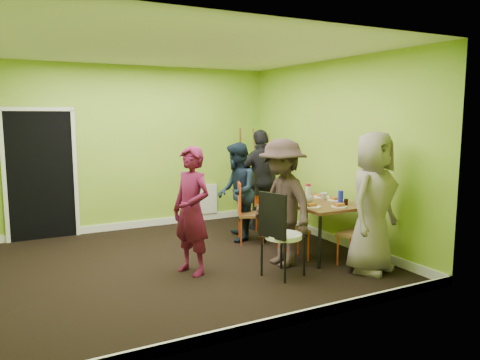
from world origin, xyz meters
The scene contains 28 objects.
ground centered at (0.00, 0.00, 0.00)m, with size 5.00×5.00×0.00m, color black.
room_walls centered at (-0.02, 0.04, 0.99)m, with size 5.04×4.54×2.82m.
dining_table centered at (1.90, -0.34, 0.70)m, with size 0.90×1.50×0.75m.
chair_left_far centered at (1.27, 0.51, 0.53)m, with size 0.51×0.51×0.95m.
chair_left_near centered at (1.37, -0.53, 0.49)m, with size 0.42×0.41×0.87m.
chair_back_end centered at (1.93, 1.05, 0.71)m, with size 0.42×0.49×1.01m.
chair_front_end centered at (2.03, -1.21, 0.51)m, with size 0.47×0.48×0.91m.
chair_bentwood centered at (0.88, -1.06, 0.59)m, with size 0.52×0.51×1.06m.
easel centered at (2.20, 1.96, 0.86)m, with size 0.70×0.66×1.74m.
plate_near_left centered at (1.73, 0.10, 0.76)m, with size 0.24×0.24×0.01m, color white.
plate_near_right centered at (1.59, -0.73, 0.76)m, with size 0.25×0.25×0.01m, color white.
plate_far_back centered at (1.84, 0.17, 0.76)m, with size 0.25×0.25×0.01m, color white.
plate_far_front centered at (1.92, -0.91, 0.76)m, with size 0.21×0.21×0.01m, color white.
plate_wall_back centered at (2.18, -0.19, 0.76)m, with size 0.25×0.25×0.01m, color white.
plate_wall_front centered at (2.20, -0.49, 0.76)m, with size 0.24×0.24×0.01m, color white.
thermos centered at (1.85, -0.30, 0.85)m, with size 0.08×0.08×0.21m, color white.
blue_bottle centered at (2.09, -0.73, 0.84)m, with size 0.07×0.07×0.19m, color #1A25C5.
orange_bottle centered at (1.86, -0.21, 0.79)m, with size 0.04×0.04×0.08m, color #D84214.
glass_mid centered at (1.82, -0.13, 0.80)m, with size 0.06×0.06×0.09m, color black.
glass_back centered at (1.93, 0.06, 0.80)m, with size 0.06×0.06×0.10m, color black.
glass_front centered at (2.09, -0.84, 0.79)m, with size 0.06×0.06×0.09m, color black.
cup_a centered at (1.75, -0.45, 0.80)m, with size 0.12×0.12×0.09m, color white.
cup_b centered at (2.09, -0.35, 0.80)m, with size 0.10×0.10×0.10m, color white.
person_standing centered at (0.00, -0.43, 0.80)m, with size 0.58×0.38×1.60m, color #590F31.
person_left_far centered at (1.22, 0.72, 0.77)m, with size 0.75×0.59×1.55m, color black.
person_left_near centered at (1.16, -0.67, 0.84)m, with size 1.08×0.62×1.67m, color #2F211F.
person_back_end centered at (1.92, 1.16, 0.86)m, with size 1.01×0.42×1.72m, color black.
person_front_end centered at (2.03, -1.41, 0.89)m, with size 0.87×0.56×1.77m, color gray.
Camera 1 is at (-2.10, -5.73, 1.98)m, focal length 35.00 mm.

